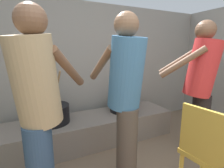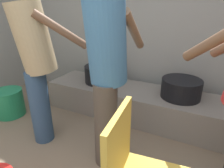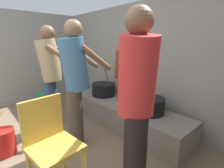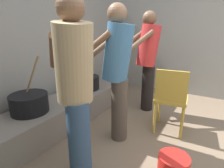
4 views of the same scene
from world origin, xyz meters
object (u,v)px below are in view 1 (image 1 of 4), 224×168
cook_in_blue_shirt (126,92)px  cook_in_tan_shirt (38,104)px  chair_yellow (210,153)px  cooking_pot_secondary (124,104)px  cook_in_red_shirt (201,83)px  cooking_pot_main (52,114)px

cook_in_blue_shirt → cook_in_tan_shirt: cook_in_blue_shirt is taller
cook_in_blue_shirt → cook_in_tan_shirt: bearing=-178.2°
cook_in_blue_shirt → chair_yellow: (0.47, -0.54, -0.43)m
cooking_pot_secondary → cook_in_tan_shirt: bearing=-143.5°
cook_in_red_shirt → chair_yellow: cook_in_red_shirt is taller
cooking_pot_main → cooking_pot_secondary: bearing=-0.9°
cooking_pot_secondary → chair_yellow: 1.42m
cooking_pot_secondary → cook_in_blue_shirt: cook_in_blue_shirt is taller
cooking_pot_main → cook_in_tan_shirt: cook_in_tan_shirt is taller
cook_in_blue_shirt → chair_yellow: size_ratio=1.84×
cooking_pot_main → cook_in_blue_shirt: bearing=-57.4°
cook_in_blue_shirt → chair_yellow: bearing=-48.6°
cooking_pot_secondary → cook_in_tan_shirt: size_ratio=0.28×
chair_yellow → cooking_pot_secondary: bearing=89.4°
cooking_pot_secondary → cook_in_red_shirt: bearing=-60.4°
cooking_pot_main → cooking_pot_secondary: size_ratio=1.54×
cooking_pot_secondary → chair_yellow: chair_yellow is taller
cooking_pot_main → cook_in_red_shirt: (1.56, -0.90, 0.44)m
cooking_pot_secondary → cooking_pot_main: bearing=179.1°
cook_in_blue_shirt → chair_yellow: cook_in_blue_shirt is taller
cook_in_blue_shirt → cooking_pot_main: bearing=122.6°
cook_in_tan_shirt → chair_yellow: size_ratio=1.82×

